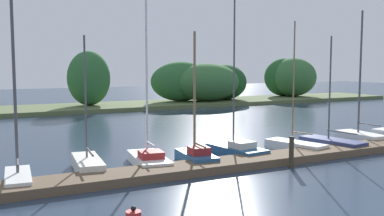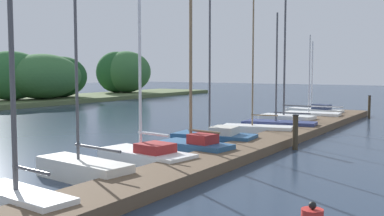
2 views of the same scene
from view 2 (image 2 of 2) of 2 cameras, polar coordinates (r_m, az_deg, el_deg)
The scene contains 14 objects.
dock_pier at distance 18.95m, azimuth 8.53°, elevation -4.36°, with size 31.98×1.80×0.35m.
far_shore at distance 46.22m, azimuth -18.99°, elevation 3.24°, with size 74.65×8.00×5.87m.
sailboat_1 at distance 11.20m, azimuth -20.60°, elevation -9.56°, with size 1.22×3.20×7.07m.
sailboat_2 at distance 13.80m, azimuth -13.55°, elevation -7.15°, with size 1.41×3.48×5.74m.
sailboat_3 at distance 15.64m, azimuth -5.92°, elevation -5.51°, with size 1.85×3.86×7.98m.
sailboat_4 at distance 16.91m, azimuth 0.19°, elevation -4.62°, with size 1.46×3.07×6.00m.
sailboat_5 at distance 19.45m, azimuth 2.58°, elevation -3.52°, with size 1.77×3.68×8.02m.
sailboat_6 at distance 22.36m, azimuth 7.63°, elevation -2.61°, with size 1.80×3.62×6.74m.
sailboat_7 at distance 24.33m, azimuth 10.47°, elevation -2.07°, with size 1.80×3.90×6.04m.
sailboat_8 at distance 27.44m, azimuth 11.35°, elevation -1.07°, with size 1.42×3.34×7.62m.
sailboat_9 at distance 29.86m, azimuth 14.30°, elevation -0.93°, with size 1.67×3.73×5.29m.
sailboat_10 at distance 32.51m, azimuth 14.70°, elevation -0.37°, with size 1.70×4.10×5.03m.
mooring_piling_1 at distance 18.74m, azimuth 12.58°, elevation -2.90°, with size 0.24×0.24×1.39m.
mooring_piling_2 at distance 32.26m, azimuth 20.94°, elevation 0.15°, with size 0.19×0.19×1.48m.
Camera 2 is at (-17.18, 1.61, 3.16)m, focal length 43.43 mm.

